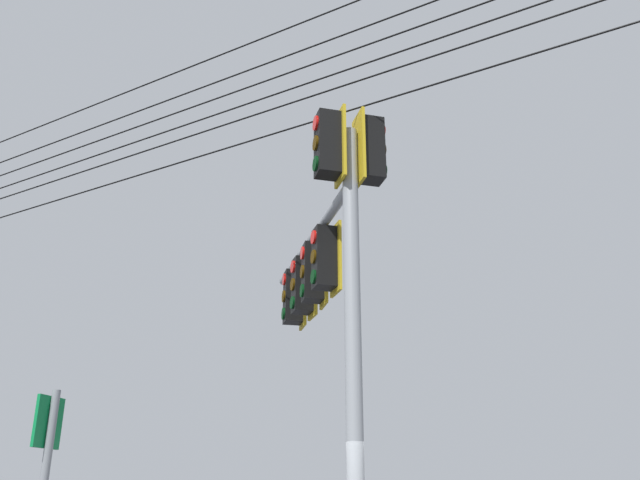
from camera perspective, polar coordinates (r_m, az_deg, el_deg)
The scene contains 2 objects.
signal_mast_assembly at distance 9.51m, azimuth 0.63°, elevation -2.57°, with size 2.38×4.05×6.75m.
overhead_wire_span at distance 9.33m, azimuth 10.63°, elevation 17.40°, with size 9.38×30.99×2.49m.
Camera 1 is at (-5.08, -5.19, 1.80)m, focal length 38.21 mm.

